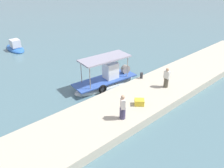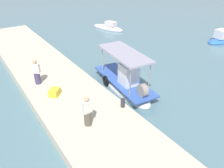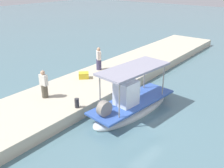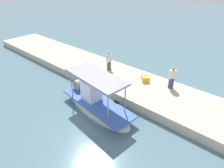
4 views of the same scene
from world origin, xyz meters
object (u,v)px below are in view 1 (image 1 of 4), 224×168
Objects in this scene: fisherman_by_crate at (123,108)px; cargo_crate at (139,102)px; main_fishing_boat at (106,81)px; moored_boat_mid at (15,48)px; mooring_bollard at (142,75)px; marker_buoy at (122,55)px; fisherman_near_bollard at (166,79)px.

cargo_crate is (1.97, 0.35, -0.56)m from fisherman_by_crate.
cargo_crate is at bearing -100.86° from main_fishing_boat.
cargo_crate is 19.04m from moored_boat_mid.
mooring_bollard reaches higher than marker_buoy.
fisherman_by_crate is (-5.48, -0.70, 0.03)m from fisherman_near_bollard.
fisherman_by_crate is at bearing -149.88° from mooring_bollard.
fisherman_near_bollard is 19.27m from moored_boat_mid.
marker_buoy is at bearing 58.82° from mooring_bollard.
moored_boat_mid is at bearing 104.32° from fisherman_near_bollard.
main_fishing_boat is at bearing 122.06° from fisherman_near_bollard.
cargo_crate is at bearing -128.28° from marker_buoy.
marker_buoy is at bearing 51.72° from cargo_crate.
moored_boat_mid is at bearing 93.77° from cargo_crate.
fisherman_by_crate reaches higher than mooring_bollard.
mooring_bollard is at bearing 96.54° from fisherman_near_bollard.
cargo_crate is at bearing -86.23° from moored_boat_mid.
fisherman_near_bollard is at bearing -57.94° from main_fishing_boat.
fisherman_near_bollard reaches higher than mooring_bollard.
fisherman_near_bollard reaches higher than marker_buoy.
fisherman_near_bollard is 3.21× the size of mooring_bollard.
fisherman_by_crate is (-2.84, -4.90, 0.94)m from main_fishing_boat.
mooring_bollard is 7.21m from marker_buoy.
moored_boat_mid is (-4.49, 16.31, -0.66)m from mooring_bollard.
main_fishing_boat reaches higher than fisherman_near_bollard.
fisherman_near_bollard is 5.52m from fisherman_by_crate.
cargo_crate is 11.24m from marker_buoy.
mooring_bollard is at bearing -121.18° from marker_buoy.
marker_buoy is 13.07m from moored_boat_mid.
main_fishing_boat is 11.72× the size of mooring_bollard.
moored_boat_mid is at bearing 87.87° from fisherman_by_crate.
marker_buoy is at bearing -51.17° from moored_boat_mid.
fisherman_by_crate is 3.32× the size of mooring_bollard.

